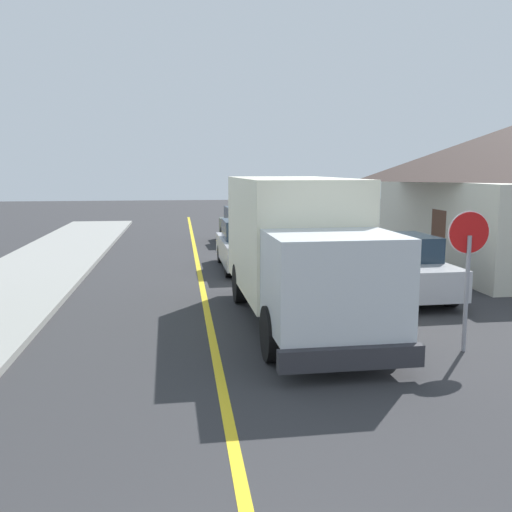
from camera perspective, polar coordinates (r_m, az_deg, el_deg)
centre_line_yellow at (r=12.95m, az=-4.72°, el=-6.55°), size 0.16×56.00×0.01m
box_truck at (r=12.67m, az=4.21°, el=1.25°), size 2.55×7.23×3.20m
parked_car_near at (r=19.49m, az=-0.89°, el=1.02°), size 1.86×4.42×1.67m
parked_car_mid at (r=26.17m, az=-1.24°, el=3.00°), size 1.99×4.48×1.67m
parked_van_across at (r=15.78m, az=14.07°, el=-1.08°), size 1.95×4.46×1.67m
stop_sign at (r=11.22m, az=20.46°, el=0.20°), size 0.80×0.10×2.65m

